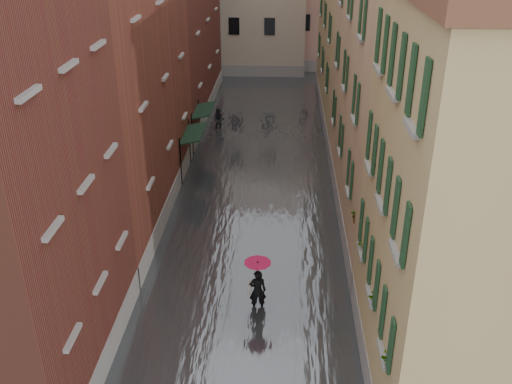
# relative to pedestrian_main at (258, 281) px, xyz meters

# --- Properties ---
(ground) EXTENTS (120.00, 120.00, 0.00)m
(ground) POSITION_rel_pedestrian_main_xyz_m (-0.52, -1.30, -1.26)
(ground) COLOR #58585A
(ground) RESTS_ON ground
(floodwater) EXTENTS (10.00, 60.00, 0.20)m
(floodwater) POSITION_rel_pedestrian_main_xyz_m (-0.52, 11.70, -1.16)
(floodwater) COLOR #494C50
(floodwater) RESTS_ON ground
(building_left_mid) EXTENTS (6.00, 14.00, 12.50)m
(building_left_mid) POSITION_rel_pedestrian_main_xyz_m (-7.52, 7.70, 4.99)
(building_left_mid) COLOR maroon
(building_left_mid) RESTS_ON ground
(building_left_far) EXTENTS (6.00, 16.00, 14.00)m
(building_left_far) POSITION_rel_pedestrian_main_xyz_m (-7.52, 22.70, 5.74)
(building_left_far) COLOR brown
(building_left_far) RESTS_ON ground
(building_right_near) EXTENTS (6.00, 8.00, 11.50)m
(building_right_near) POSITION_rel_pedestrian_main_xyz_m (6.48, -3.30, 4.49)
(building_right_near) COLOR #9D8251
(building_right_near) RESTS_ON ground
(building_right_mid) EXTENTS (6.00, 14.00, 13.00)m
(building_right_mid) POSITION_rel_pedestrian_main_xyz_m (6.48, 7.70, 5.24)
(building_right_mid) COLOR tan
(building_right_mid) RESTS_ON ground
(building_right_far) EXTENTS (6.00, 16.00, 11.50)m
(building_right_far) POSITION_rel_pedestrian_main_xyz_m (6.48, 22.70, 4.49)
(building_right_far) COLOR #9D8251
(building_right_far) RESTS_ON ground
(awning_near) EXTENTS (1.09, 3.02, 2.80)m
(awning_near) POSITION_rel_pedestrian_main_xyz_m (-4.01, 11.58, 1.21)
(awning_near) COLOR black
(awning_near) RESTS_ON ground
(awning_far) EXTENTS (1.09, 2.87, 2.80)m
(awning_far) POSITION_rel_pedestrian_main_xyz_m (-4.01, 15.50, 1.21)
(awning_far) COLOR black
(awning_far) RESTS_ON ground
(window_planters) EXTENTS (0.59, 8.31, 0.84)m
(window_planters) POSITION_rel_pedestrian_main_xyz_m (3.60, -2.15, 2.25)
(window_planters) COLOR maroon
(window_planters) RESTS_ON ground
(pedestrian_main) EXTENTS (0.98, 0.98, 2.06)m
(pedestrian_main) POSITION_rel_pedestrian_main_xyz_m (0.00, 0.00, 0.00)
(pedestrian_main) COLOR black
(pedestrian_main) RESTS_ON ground
(pedestrian_far) EXTENTS (0.79, 0.62, 1.59)m
(pedestrian_far) POSITION_rel_pedestrian_main_xyz_m (-3.44, 18.76, -0.46)
(pedestrian_far) COLOR black
(pedestrian_far) RESTS_ON ground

